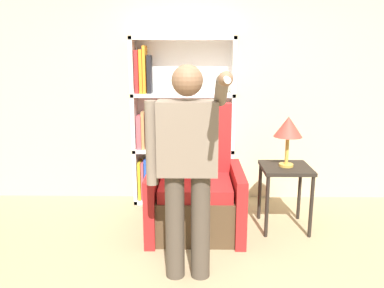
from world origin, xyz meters
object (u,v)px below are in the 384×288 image
Objects in this scene: bookcase at (173,124)px; table_lamp at (288,128)px; side_table at (285,177)px; person_standing at (187,161)px; armchair at (195,192)px.

table_lamp is (1.17, -0.73, 0.09)m from bookcase.
side_table is 1.30× the size of table_lamp.
bookcase is 1.65m from person_standing.
bookcase is 3.86× the size of table_lamp.
bookcase is at bearing 147.86° from side_table.
table_lamp is (0.96, 0.90, 0.08)m from person_standing.
person_standing is at bearing -136.77° from table_lamp.
person_standing is (-0.06, -0.87, 0.57)m from armchair.
bookcase is at bearing 147.86° from table_lamp.
person_standing is 1.32m from table_lamp.
table_lamp is at bearing 2.03° from armchair.
armchair is 1.05m from person_standing.
side_table is (0.96, 0.90, -0.42)m from person_standing.
bookcase reaches higher than table_lamp.
armchair reaches higher than side_table.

